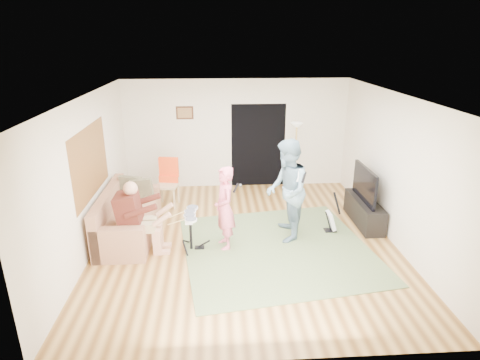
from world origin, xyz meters
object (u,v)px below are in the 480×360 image
singer (225,208)px  torchiere_lamp (296,146)px  dining_chair (168,189)px  television (365,184)px  drum_kit (191,233)px  guitarist (287,191)px  guitar_spare (331,220)px  sofa (125,221)px  tv_cabinet (364,211)px

singer → torchiere_lamp: size_ratio=0.88×
dining_chair → television: 4.27m
drum_kit → guitarist: (1.77, 0.35, 0.64)m
guitarist → guitar_spare: size_ratio=2.31×
sofa → drum_kit: 1.45m
tv_cabinet → television: (-0.05, 0.00, 0.60)m
sofa → dining_chair: (0.68, 1.43, 0.09)m
guitar_spare → television: (0.73, 0.35, 0.61)m
guitarist → dining_chair: guitarist is taller
guitarist → television: (1.68, 0.54, -0.11)m
drum_kit → dining_chair: bearing=106.7°
singer → tv_cabinet: size_ratio=1.09×
sofa → guitarist: 3.16m
dining_chair → television: size_ratio=0.94×
dining_chair → television: (4.07, -1.19, 0.46)m
drum_kit → tv_cabinet: drum_kit is taller
singer → guitar_spare: singer is taller
guitarist → dining_chair: bearing=-121.2°
guitarist → guitar_spare: bearing=106.1°
singer → guitarist: guitarist is taller
singer → torchiere_lamp: (1.77, 2.60, 0.43)m
drum_kit → tv_cabinet: bearing=14.2°
guitarist → tv_cabinet: bearing=112.1°
singer → sofa: bearing=-120.3°
guitarist → torchiere_lamp: (0.61, 2.32, 0.23)m
torchiere_lamp → sofa: bearing=-151.4°
singer → dining_chair: (-1.24, 2.01, -0.38)m
guitar_spare → torchiere_lamp: 2.35m
sofa → guitarist: (3.07, -0.30, 0.66)m
singer → torchiere_lamp: torchiere_lamp is taller
guitarist → torchiere_lamp: guitarist is taller
guitarist → guitar_spare: 1.21m
torchiere_lamp → tv_cabinet: (1.12, -1.77, -0.94)m
sofa → television: bearing=2.9°
sofa → drum_kit: size_ratio=2.98×
torchiere_lamp → television: size_ratio=1.51×
singer → guitar_spare: 2.22m
sofa → singer: bearing=-17.0°
drum_kit → television: television is taller
guitarist → drum_kit: bearing=-74.3°
guitarist → television: size_ratio=1.66×
drum_kit → television: (3.45, 0.89, 0.53)m
singer → television: bearing=92.9°
singer → guitar_spare: (2.10, 0.47, -0.53)m
torchiere_lamp → dining_chair: torchiere_lamp is taller
sofa → drum_kit: sofa is taller
guitarist → tv_cabinet: guitarist is taller
sofa → television: (4.75, 0.24, 0.55)m
singer → dining_chair: size_ratio=1.41×
television → singer: bearing=-163.8°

